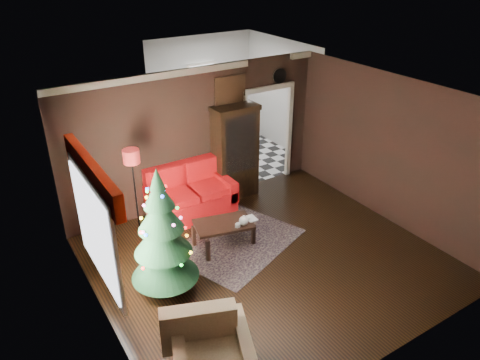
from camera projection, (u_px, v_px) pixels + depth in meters
floor at (268, 260)px, 7.82m from camera, size 5.50×5.50×0.00m
ceiling at (274, 102)px, 6.55m from camera, size 5.50×5.50×0.00m
wall_back at (197, 138)px, 9.06m from camera, size 5.50×0.00×5.50m
wall_front at (397, 274)px, 5.31m from camera, size 5.50×0.00×5.50m
wall_left at (97, 242)px, 5.87m from camera, size 0.00×5.50×5.50m
wall_right at (391, 151)px, 8.50m from camera, size 0.00×5.50×5.50m
doorway at (266, 137)px, 10.03m from camera, size 1.10×0.10×2.10m
left_window at (95, 230)px, 6.02m from camera, size 0.05×1.60×1.40m
valance at (91, 173)px, 5.69m from camera, size 0.12×2.10×0.35m
kitchen_floor at (231, 157)px, 11.64m from camera, size 3.00×3.00×0.00m
kitchen_window at (202, 78)px, 11.96m from camera, size 0.70×0.06×0.70m
rug at (238, 243)px, 8.27m from camera, size 2.60×2.26×0.01m
loveseat at (191, 192)px, 8.95m from camera, size 1.70×0.90×1.00m
curio_cabinet at (235, 154)px, 9.45m from camera, size 0.90×0.45×1.90m
floor_lamp at (136, 197)px, 8.08m from camera, size 0.37×0.37×1.83m
christmas_tree at (162, 233)px, 6.68m from camera, size 1.16×1.16×1.97m
armchair at (213, 359)px, 5.38m from camera, size 1.26×1.26×1.00m
coffee_table at (224, 234)px, 8.12m from camera, size 1.11×0.82×0.45m
teapot at (244, 220)px, 7.92m from camera, size 0.23×0.23×0.18m
cup_a at (237, 226)px, 7.88m from camera, size 0.08×0.08×0.06m
cup_b at (238, 225)px, 7.89m from camera, size 0.09×0.09×0.07m
book at (247, 214)px, 8.05m from camera, size 0.17×0.03×0.23m
wall_clock at (279, 76)px, 9.51m from camera, size 0.32×0.32×0.06m
painting at (230, 91)px, 9.00m from camera, size 0.62×0.05×0.52m
kitchen_counter at (208, 126)px, 12.34m from camera, size 1.80×0.60×0.90m
kitchen_table at (227, 150)px, 11.10m from camera, size 0.70×0.70×0.75m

